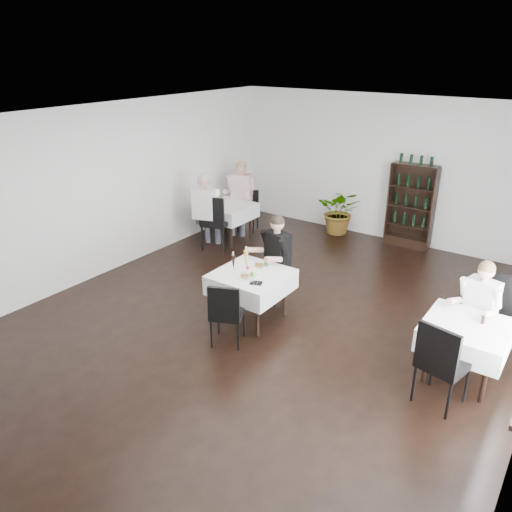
% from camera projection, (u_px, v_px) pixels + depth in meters
% --- Properties ---
extents(room_shell, '(9.00, 9.00, 9.00)m').
position_uv_depth(room_shell, '(269.00, 230.00, 6.93)').
color(room_shell, black).
rests_on(room_shell, ground).
extents(wine_shelf, '(0.90, 0.28, 1.75)m').
position_uv_depth(wine_shelf, '(411.00, 207.00, 10.12)').
color(wine_shelf, black).
rests_on(wine_shelf, ground).
extents(main_table, '(1.03, 1.03, 0.77)m').
position_uv_depth(main_table, '(251.00, 282.00, 7.43)').
color(main_table, black).
rests_on(main_table, ground).
extents(left_table, '(0.98, 0.98, 0.77)m').
position_uv_depth(left_table, '(228.00, 211.00, 10.59)').
color(left_table, black).
rests_on(left_table, ground).
extents(right_table, '(0.98, 0.98, 0.77)m').
position_uv_depth(right_table, '(466.00, 335.00, 6.07)').
color(right_table, black).
rests_on(right_table, ground).
extents(potted_tree, '(1.10, 1.01, 1.02)m').
position_uv_depth(potted_tree, '(340.00, 211.00, 10.96)').
color(potted_tree, '#23591E').
rests_on(potted_tree, ground).
extents(main_chair_far, '(0.45, 0.45, 0.87)m').
position_uv_depth(main_chair_far, '(272.00, 270.00, 8.11)').
color(main_chair_far, black).
rests_on(main_chair_far, ground).
extents(main_chair_near, '(0.57, 0.58, 0.95)m').
position_uv_depth(main_chair_near, '(226.00, 311.00, 6.79)').
color(main_chair_near, black).
rests_on(main_chair_near, ground).
extents(left_chair_far, '(0.53, 0.53, 0.90)m').
position_uv_depth(left_chair_far, '(248.00, 208.00, 11.18)').
color(left_chair_far, black).
rests_on(left_chair_far, ground).
extents(left_chair_near, '(0.66, 0.66, 1.15)m').
position_uv_depth(left_chair_near, '(215.00, 219.00, 9.99)').
color(left_chair_near, black).
rests_on(left_chair_near, ground).
extents(right_chair_far, '(0.60, 0.60, 1.14)m').
position_uv_depth(right_chair_far, '(488.00, 311.00, 6.56)').
color(right_chair_far, black).
rests_on(right_chair_far, ground).
extents(right_chair_near, '(0.59, 0.59, 1.09)m').
position_uv_depth(right_chair_near, '(441.00, 360.00, 5.59)').
color(right_chair_near, black).
rests_on(right_chair_near, ground).
extents(diner_main, '(0.63, 0.67, 1.48)m').
position_uv_depth(diner_main, '(273.00, 254.00, 7.82)').
color(diner_main, '#43434B').
rests_on(diner_main, ground).
extents(diner_left_far, '(0.70, 0.74, 1.59)m').
position_uv_depth(diner_left_far, '(240.00, 191.00, 10.92)').
color(diner_left_far, '#43434B').
rests_on(diner_left_far, ground).
extents(diner_left_near, '(0.67, 0.72, 1.60)m').
position_uv_depth(diner_left_near, '(206.00, 205.00, 9.97)').
color(diner_left_near, '#43434B').
rests_on(diner_left_near, ground).
extents(diner_right_far, '(0.59, 0.62, 1.41)m').
position_uv_depth(diner_right_far, '(477.00, 305.00, 6.37)').
color(diner_right_far, '#43434B').
rests_on(diner_right_far, ground).
extents(plate_far, '(0.33, 0.33, 0.08)m').
position_uv_depth(plate_far, '(261.00, 266.00, 7.56)').
color(plate_far, white).
rests_on(plate_far, main_table).
extents(plate_near, '(0.33, 0.33, 0.08)m').
position_uv_depth(plate_near, '(247.00, 276.00, 7.22)').
color(plate_near, white).
rests_on(plate_near, main_table).
extents(pilsner_dark, '(0.07, 0.07, 0.29)m').
position_uv_depth(pilsner_dark, '(233.00, 262.00, 7.43)').
color(pilsner_dark, black).
rests_on(pilsner_dark, main_table).
extents(pilsner_lager, '(0.08, 0.08, 0.33)m').
position_uv_depth(pilsner_lager, '(246.00, 258.00, 7.53)').
color(pilsner_lager, gold).
rests_on(pilsner_lager, main_table).
extents(coke_bottle, '(0.06, 0.06, 0.22)m').
position_uv_depth(coke_bottle, '(248.00, 266.00, 7.38)').
color(coke_bottle, silver).
rests_on(coke_bottle, main_table).
extents(napkin_cutlery, '(0.21, 0.19, 0.02)m').
position_uv_depth(napkin_cutlery, '(256.00, 283.00, 7.05)').
color(napkin_cutlery, black).
rests_on(napkin_cutlery, main_table).
extents(pepper_mill, '(0.05, 0.05, 0.11)m').
position_uv_depth(pepper_mill, '(483.00, 319.00, 6.01)').
color(pepper_mill, black).
rests_on(pepper_mill, right_table).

